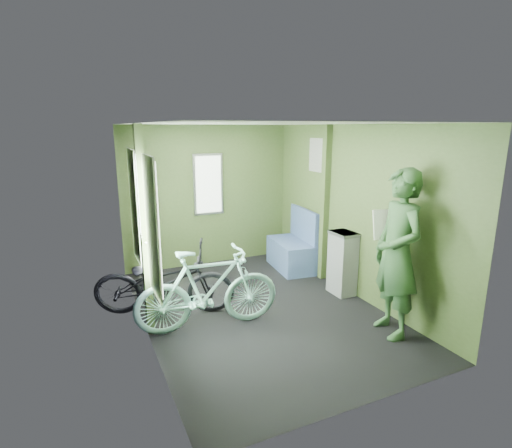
{
  "coord_description": "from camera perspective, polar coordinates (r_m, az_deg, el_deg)",
  "views": [
    {
      "loc": [
        -1.99,
        -4.24,
        2.26
      ],
      "look_at": [
        0.0,
        0.1,
        1.1
      ],
      "focal_mm": 28.0,
      "sensor_mm": 36.0,
      "label": 1
    }
  ],
  "objects": [
    {
      "name": "bench_seat",
      "position": [
        6.56,
        5.25,
        -3.89
      ],
      "size": [
        0.61,
        0.98,
        0.98
      ],
      "rotation": [
        0.0,
        0.0,
        -0.1
      ],
      "color": "navy",
      "rests_on": "ground"
    },
    {
      "name": "bicycle_black",
      "position": [
        5.18,
        -12.77,
        -12.56
      ],
      "size": [
        1.86,
        1.32,
        1.0
      ],
      "primitive_type": "imported",
      "rotation": [
        0.0,
        -0.21,
        1.21
      ],
      "color": "black",
      "rests_on": "ground"
    },
    {
      "name": "passenger",
      "position": [
        4.57,
        19.54,
        -4.06
      ],
      "size": [
        0.57,
        0.75,
        1.86
      ],
      "rotation": [
        0.0,
        0.0,
        -1.77
      ],
      "color": "#30562F",
      "rests_on": "ground"
    },
    {
      "name": "bicycle_mint",
      "position": [
        4.77,
        -6.67,
        -14.75
      ],
      "size": [
        1.7,
        0.74,
        1.04
      ],
      "primitive_type": "imported",
      "rotation": [
        0.0,
        -0.13,
        1.48
      ],
      "color": "#88CABA",
      "rests_on": "ground"
    },
    {
      "name": "room",
      "position": [
        4.78,
        -0.1,
        3.71
      ],
      "size": [
        4.0,
        4.02,
        2.31
      ],
      "color": "black",
      "rests_on": "ground"
    },
    {
      "name": "waste_box",
      "position": [
        5.64,
        12.24,
        -5.48
      ],
      "size": [
        0.26,
        0.36,
        0.88
      ],
      "primitive_type": "cube",
      "color": "gray",
      "rests_on": "ground"
    }
  ]
}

